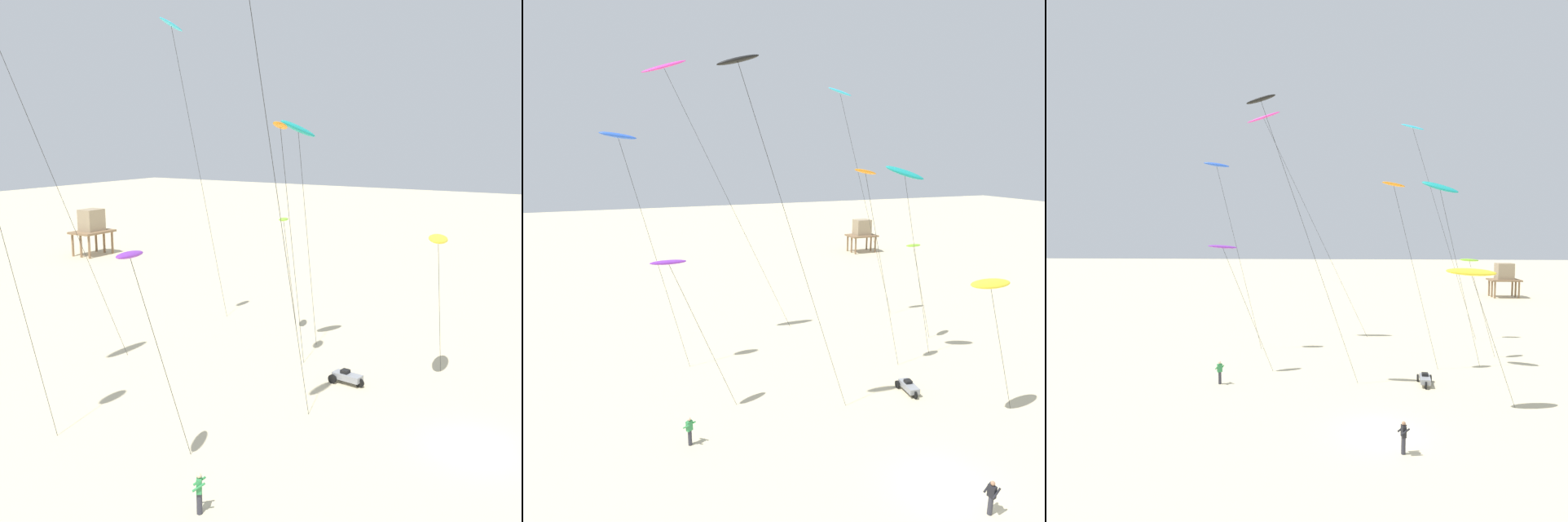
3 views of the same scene
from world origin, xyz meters
The scene contains 10 objects.
ground_plane centered at (0.00, 0.00, 0.00)m, with size 260.00×260.00×0.00m, color beige.
kite_cyan centered at (5.25, 21.03, 20.25)m, with size 7.84×0.95×21.16m.
kite_purple centered at (-10.91, 10.29, 9.60)m, with size 4.91×1.29×9.93m.
kite_orange centered at (2.10, 11.38, 14.20)m, with size 4.72×0.97×14.73m.
kite_lime centered at (9.01, 15.03, 8.31)m, with size 3.45×1.19×8.59m.
kite_yellow centered at (5.72, 3.71, 8.49)m, with size 4.66×1.46×8.90m.
kite_teal centered at (5.76, 12.27, 14.23)m, with size 5.08×1.68×15.04m.
kite_flyer_nearest centered at (-10.67, 7.56, 0.89)m, with size 0.72×0.71×1.67m.
stilt_house centered at (24.85, 49.45, 3.63)m, with size 4.59×3.31×5.38m.
beach_buggy centered at (3.98, 8.03, 0.43)m, with size 1.09×2.11×0.82m.
Camera 1 is at (-28.14, -5.76, 14.08)m, focal length 44.28 mm.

